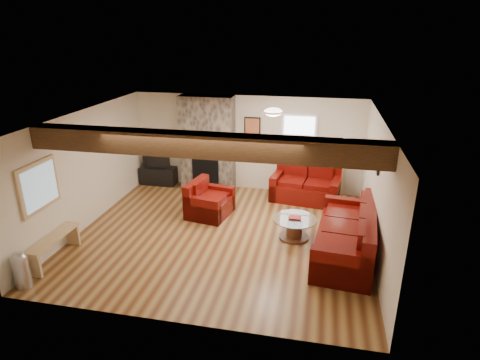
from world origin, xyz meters
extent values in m
plane|color=#5C3218|center=(0.00, 0.00, 0.00)|extent=(8.00, 8.00, 0.00)
plane|color=white|center=(0.00, 0.00, 2.50)|extent=(8.00, 8.00, 0.00)
plane|color=beige|center=(0.00, 2.75, 1.25)|extent=(8.00, 0.00, 8.00)
plane|color=beige|center=(0.00, -2.75, 1.25)|extent=(8.00, 0.00, 8.00)
plane|color=beige|center=(-3.00, 0.00, 1.25)|extent=(0.00, 7.50, 7.50)
plane|color=beige|center=(3.00, 0.00, 1.25)|extent=(0.00, 7.50, 7.50)
cube|color=black|center=(0.00, -1.25, 2.31)|extent=(6.00, 0.36, 0.38)
cube|color=#342E28|center=(-1.00, 2.50, 1.25)|extent=(1.40, 0.50, 2.50)
cube|color=black|center=(-1.00, 2.25, 0.45)|extent=(0.70, 0.06, 0.90)
cube|color=#342E28|center=(-1.00, 2.20, 0.04)|extent=(1.00, 0.25, 0.08)
cylinder|color=#4C2D18|center=(1.49, 0.18, 0.02)|extent=(0.61, 0.61, 0.04)
cylinder|color=#4C2D18|center=(1.49, 0.18, 0.20)|extent=(0.33, 0.33, 0.41)
cylinder|color=white|center=(1.49, 0.18, 0.44)|extent=(0.91, 0.91, 0.02)
cube|color=maroon|center=(1.49, 0.18, 0.46)|extent=(0.25, 0.18, 0.03)
cube|color=black|center=(-2.45, 2.53, 0.25)|extent=(0.99, 0.40, 0.49)
imported|color=black|center=(-2.45, 2.53, 0.72)|extent=(0.77, 0.10, 0.44)
cylinder|color=tan|center=(2.46, 2.01, 0.02)|extent=(0.30, 0.30, 0.03)
cylinder|color=tan|center=(2.46, 2.01, 0.76)|extent=(0.03, 0.03, 1.52)
cone|color=beige|center=(2.46, 2.01, 1.54)|extent=(0.43, 0.43, 0.30)
camera|label=1|loc=(1.88, -7.26, 4.07)|focal=30.00mm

